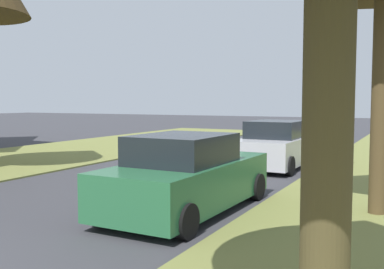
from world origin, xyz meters
name	(u,v)px	position (x,y,z in m)	size (l,w,h in m)	color
stop_sign_far	(337,103)	(4.23, 12.92, 2.17)	(0.81, 0.58, 2.94)	#9EA0A5
parked_sedan_green	(187,176)	(2.45, 6.14, 0.72)	(2.02, 4.44, 1.57)	#28663D
parked_sedan_silver	(278,146)	(2.33, 12.94, 0.72)	(2.02, 4.44, 1.57)	#BCBCC1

